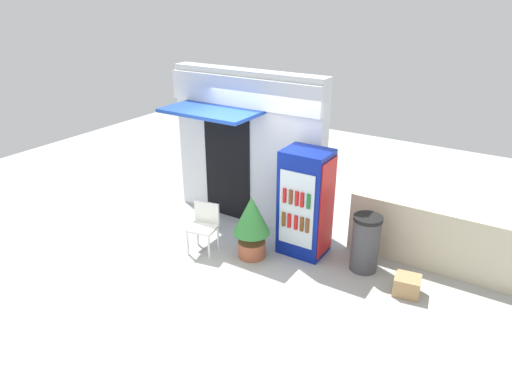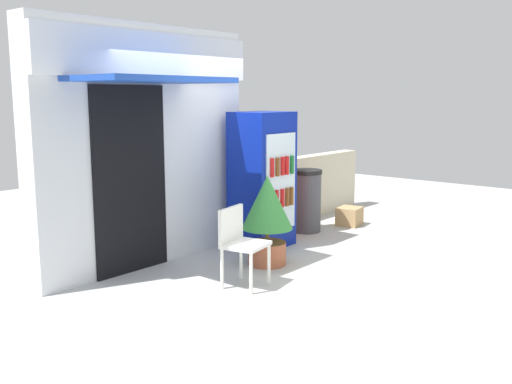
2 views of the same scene
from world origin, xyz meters
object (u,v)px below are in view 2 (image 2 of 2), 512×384
object	(u,v)px
drink_cooler	(263,180)
plastic_chair	(240,239)
trash_bin	(306,200)
potted_plant_near_shop	(267,212)
cardboard_box	(349,216)

from	to	relation	value
drink_cooler	plastic_chair	xyz separation A→B (m)	(-1.44, -0.85, -0.40)
plastic_chair	trash_bin	bearing A→B (deg)	19.25
drink_cooler	plastic_chair	distance (m)	1.72
potted_plant_near_shop	trash_bin	size ratio (longest dim) A/B	1.17
potted_plant_near_shop	trash_bin	distance (m)	1.83
drink_cooler	cardboard_box	size ratio (longest dim) A/B	4.90
potted_plant_near_shop	trash_bin	world-z (taller)	potted_plant_near_shop
plastic_chair	trash_bin	size ratio (longest dim) A/B	0.91
drink_cooler	plastic_chair	size ratio (longest dim) A/B	2.13
cardboard_box	drink_cooler	bearing A→B (deg)	171.47
potted_plant_near_shop	cardboard_box	distance (m)	2.55
potted_plant_near_shop	drink_cooler	bearing A→B (deg)	42.48
drink_cooler	cardboard_box	distance (m)	1.99
drink_cooler	trash_bin	distance (m)	1.14
trash_bin	cardboard_box	world-z (taller)	trash_bin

